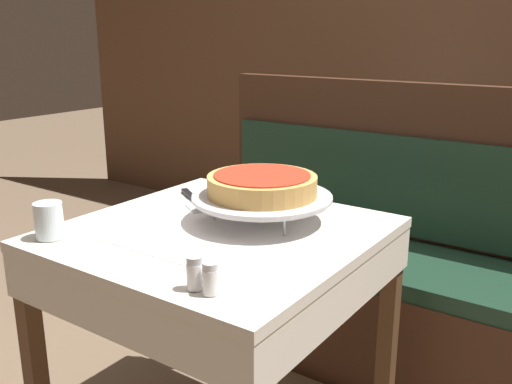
{
  "coord_description": "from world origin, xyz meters",
  "views": [
    {
      "loc": [
        0.94,
        -1.17,
        1.29
      ],
      "look_at": [
        0.07,
        0.09,
        0.86
      ],
      "focal_mm": 40.0,
      "sensor_mm": 36.0,
      "label": 1
    }
  ],
  "objects_px": {
    "pizza_pan_stand": "(262,198)",
    "pepper_shaker": "(210,279)",
    "deep_dish_pizza": "(262,185)",
    "condiment_caddy": "(427,125)",
    "salt_shaker": "(195,273)",
    "water_glass_near": "(49,220)",
    "pizza_server": "(195,201)",
    "dining_table_rear": "(423,155)",
    "booth_bench": "(385,286)",
    "dining_table_front": "(219,262)"
  },
  "relations": [
    {
      "from": "dining_table_rear",
      "to": "water_glass_near",
      "type": "xyz_separation_m",
      "value": [
        -0.29,
        -2.08,
        0.16
      ]
    },
    {
      "from": "dining_table_front",
      "to": "pizza_server",
      "type": "distance_m",
      "value": 0.28
    },
    {
      "from": "deep_dish_pizza",
      "to": "condiment_caddy",
      "type": "relative_size",
      "value": 1.91
    },
    {
      "from": "pizza_pan_stand",
      "to": "condiment_caddy",
      "type": "bearing_deg",
      "value": 93.37
    },
    {
      "from": "booth_bench",
      "to": "pizza_server",
      "type": "distance_m",
      "value": 0.89
    },
    {
      "from": "dining_table_rear",
      "to": "water_glass_near",
      "type": "bearing_deg",
      "value": -98.01
    },
    {
      "from": "pizza_server",
      "to": "condiment_caddy",
      "type": "xyz_separation_m",
      "value": [
        0.18,
        1.67,
        0.04
      ]
    },
    {
      "from": "salt_shaker",
      "to": "condiment_caddy",
      "type": "height_order",
      "value": "condiment_caddy"
    },
    {
      "from": "pizza_pan_stand",
      "to": "pizza_server",
      "type": "bearing_deg",
      "value": 173.18
    },
    {
      "from": "water_glass_near",
      "to": "condiment_caddy",
      "type": "bearing_deg",
      "value": 82.46
    },
    {
      "from": "dining_table_rear",
      "to": "pepper_shaker",
      "type": "xyz_separation_m",
      "value": [
        0.27,
        -2.1,
        0.14
      ]
    },
    {
      "from": "dining_table_rear",
      "to": "booth_bench",
      "type": "bearing_deg",
      "value": -77.92
    },
    {
      "from": "pizza_pan_stand",
      "to": "pepper_shaker",
      "type": "bearing_deg",
      "value": -68.47
    },
    {
      "from": "pizza_pan_stand",
      "to": "pepper_shaker",
      "type": "xyz_separation_m",
      "value": [
        0.18,
        -0.45,
        -0.03
      ]
    },
    {
      "from": "pizza_server",
      "to": "booth_bench",
      "type": "bearing_deg",
      "value": 59.28
    },
    {
      "from": "dining_table_front",
      "to": "deep_dish_pizza",
      "type": "height_order",
      "value": "deep_dish_pizza"
    },
    {
      "from": "water_glass_near",
      "to": "pizza_server",
      "type": "bearing_deg",
      "value": 77.61
    },
    {
      "from": "dining_table_front",
      "to": "pizza_pan_stand",
      "type": "relative_size",
      "value": 2.02
    },
    {
      "from": "deep_dish_pizza",
      "to": "pizza_server",
      "type": "bearing_deg",
      "value": 173.18
    },
    {
      "from": "water_glass_near",
      "to": "pepper_shaker",
      "type": "distance_m",
      "value": 0.56
    },
    {
      "from": "water_glass_near",
      "to": "dining_table_front",
      "type": "bearing_deg",
      "value": 44.61
    },
    {
      "from": "deep_dish_pizza",
      "to": "pepper_shaker",
      "type": "height_order",
      "value": "deep_dish_pizza"
    },
    {
      "from": "water_glass_near",
      "to": "salt_shaker",
      "type": "xyz_separation_m",
      "value": [
        0.52,
        -0.02,
        -0.01
      ]
    },
    {
      "from": "booth_bench",
      "to": "water_glass_near",
      "type": "xyz_separation_m",
      "value": [
        -0.5,
        -1.13,
        0.49
      ]
    },
    {
      "from": "salt_shaker",
      "to": "pepper_shaker",
      "type": "relative_size",
      "value": 1.05
    },
    {
      "from": "deep_dish_pizza",
      "to": "salt_shaker",
      "type": "relative_size",
      "value": 4.28
    },
    {
      "from": "water_glass_near",
      "to": "condiment_caddy",
      "type": "distance_m",
      "value": 2.15
    },
    {
      "from": "pizza_server",
      "to": "salt_shaker",
      "type": "relative_size",
      "value": 3.25
    },
    {
      "from": "dining_table_front",
      "to": "pizza_server",
      "type": "relative_size",
      "value": 3.42
    },
    {
      "from": "deep_dish_pizza",
      "to": "condiment_caddy",
      "type": "xyz_separation_m",
      "value": [
        -0.1,
        1.7,
        -0.06
      ]
    },
    {
      "from": "condiment_caddy",
      "to": "deep_dish_pizza",
      "type": "bearing_deg",
      "value": -86.63
    },
    {
      "from": "salt_shaker",
      "to": "condiment_caddy",
      "type": "bearing_deg",
      "value": 96.23
    },
    {
      "from": "dining_table_rear",
      "to": "dining_table_front",
      "type": "bearing_deg",
      "value": -89.2
    },
    {
      "from": "booth_bench",
      "to": "water_glass_near",
      "type": "height_order",
      "value": "booth_bench"
    },
    {
      "from": "water_glass_near",
      "to": "pepper_shaker",
      "type": "relative_size",
      "value": 1.38
    },
    {
      "from": "deep_dish_pizza",
      "to": "condiment_caddy",
      "type": "distance_m",
      "value": 1.71
    },
    {
      "from": "deep_dish_pizza",
      "to": "pepper_shaker",
      "type": "xyz_separation_m",
      "value": [
        0.18,
        -0.45,
        -0.07
      ]
    },
    {
      "from": "pizza_pan_stand",
      "to": "water_glass_near",
      "type": "xyz_separation_m",
      "value": [
        -0.38,
        -0.43,
        -0.02
      ]
    },
    {
      "from": "dining_table_front",
      "to": "dining_table_rear",
      "type": "height_order",
      "value": "dining_table_rear"
    },
    {
      "from": "dining_table_front",
      "to": "salt_shaker",
      "type": "bearing_deg",
      "value": -58.86
    },
    {
      "from": "salt_shaker",
      "to": "pepper_shaker",
      "type": "bearing_deg",
      "value": 0.0
    },
    {
      "from": "dining_table_rear",
      "to": "booth_bench",
      "type": "distance_m",
      "value": 1.03
    },
    {
      "from": "dining_table_rear",
      "to": "pizza_server",
      "type": "distance_m",
      "value": 1.63
    },
    {
      "from": "dining_table_rear",
      "to": "deep_dish_pizza",
      "type": "bearing_deg",
      "value": -86.88
    },
    {
      "from": "dining_table_rear",
      "to": "booth_bench",
      "type": "xyz_separation_m",
      "value": [
        0.2,
        -0.95,
        -0.33
      ]
    },
    {
      "from": "booth_bench",
      "to": "pepper_shaker",
      "type": "bearing_deg",
      "value": -86.84
    },
    {
      "from": "deep_dish_pizza",
      "to": "salt_shaker",
      "type": "distance_m",
      "value": 0.47
    },
    {
      "from": "pizza_server",
      "to": "pepper_shaker",
      "type": "distance_m",
      "value": 0.67
    },
    {
      "from": "dining_table_rear",
      "to": "deep_dish_pizza",
      "type": "xyz_separation_m",
      "value": [
        0.09,
        -1.65,
        0.22
      ]
    },
    {
      "from": "pepper_shaker",
      "to": "deep_dish_pizza",
      "type": "bearing_deg",
      "value": 111.53
    }
  ]
}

